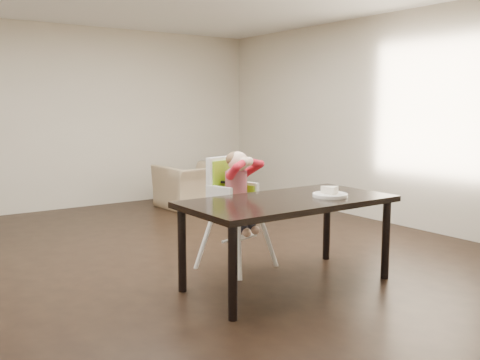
# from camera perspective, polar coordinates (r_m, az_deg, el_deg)

# --- Properties ---
(ground) EXTENTS (7.00, 7.00, 0.00)m
(ground) POSITION_cam_1_polar(r_m,az_deg,el_deg) (5.36, -4.97, -8.66)
(ground) COLOR black
(ground) RESTS_ON ground
(room_walls) EXTENTS (6.02, 7.02, 2.71)m
(room_walls) POSITION_cam_1_polar(r_m,az_deg,el_deg) (5.15, -5.23, 11.56)
(room_walls) COLOR beige
(room_walls) RESTS_ON ground
(dining_table) EXTENTS (1.80, 0.90, 0.75)m
(dining_table) POSITION_cam_1_polar(r_m,az_deg,el_deg) (4.53, 5.15, -2.98)
(dining_table) COLOR black
(dining_table) RESTS_ON ground
(high_chair) EXTENTS (0.57, 0.57, 1.11)m
(high_chair) POSITION_cam_1_polar(r_m,az_deg,el_deg) (5.00, -0.62, -0.64)
(high_chair) COLOR white
(high_chair) RESTS_ON ground
(plate) EXTENTS (0.31, 0.31, 0.09)m
(plate) POSITION_cam_1_polar(r_m,az_deg,el_deg) (4.66, 9.61, -1.40)
(plate) COLOR white
(plate) RESTS_ON dining_table
(armchair) EXTENTS (1.03, 0.71, 0.86)m
(armchair) POSITION_cam_1_polar(r_m,az_deg,el_deg) (8.14, -5.01, 0.14)
(armchair) COLOR tan
(armchair) RESTS_ON ground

